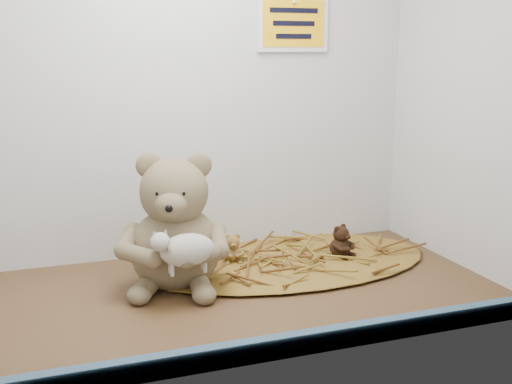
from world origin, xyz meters
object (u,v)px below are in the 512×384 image
object	(u,v)px
main_teddy	(175,221)
mini_teddy_brown	(340,239)
mini_teddy_tan	(233,247)
toy_lamb	(187,250)

from	to	relation	value
main_teddy	mini_teddy_brown	distance (cm)	41.18
mini_teddy_tan	toy_lamb	bearing A→B (deg)	-119.38
main_teddy	mini_teddy_tan	bearing A→B (deg)	47.33
main_teddy	toy_lamb	bearing A→B (deg)	-71.13
main_teddy	mini_teddy_tan	distance (cm)	19.59
main_teddy	mini_teddy_tan	size ratio (longest dim) A/B	4.37
mini_teddy_tan	mini_teddy_brown	xyz separation A→B (cm)	(25.07, -4.96, 0.60)
mini_teddy_brown	mini_teddy_tan	bearing A→B (deg)	137.24
mini_teddy_tan	mini_teddy_brown	distance (cm)	25.56
main_teddy	toy_lamb	world-z (taller)	main_teddy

